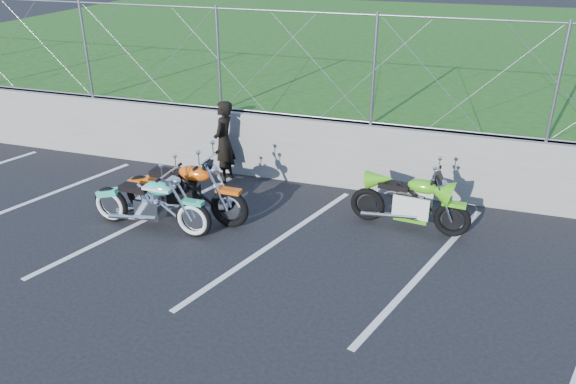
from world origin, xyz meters
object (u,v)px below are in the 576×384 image
(cruiser_turquoise, at_px, (152,205))
(sportbike_green, at_px, (411,204))
(naked_orange, at_px, (186,193))
(person_standing, at_px, (224,142))

(cruiser_turquoise, xyz_separation_m, sportbike_green, (4.06, 1.36, 0.01))
(cruiser_turquoise, bearing_deg, naked_orange, 54.63)
(naked_orange, bearing_deg, person_standing, 94.18)
(naked_orange, distance_m, sportbike_green, 3.78)
(person_standing, bearing_deg, cruiser_turquoise, -10.25)
(naked_orange, xyz_separation_m, person_standing, (-0.07, 1.75, 0.31))
(cruiser_turquoise, bearing_deg, sportbike_green, 20.11)
(sportbike_green, relative_size, person_standing, 1.24)
(sportbike_green, bearing_deg, cruiser_turquoise, -155.87)
(naked_orange, height_order, sportbike_green, naked_orange)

